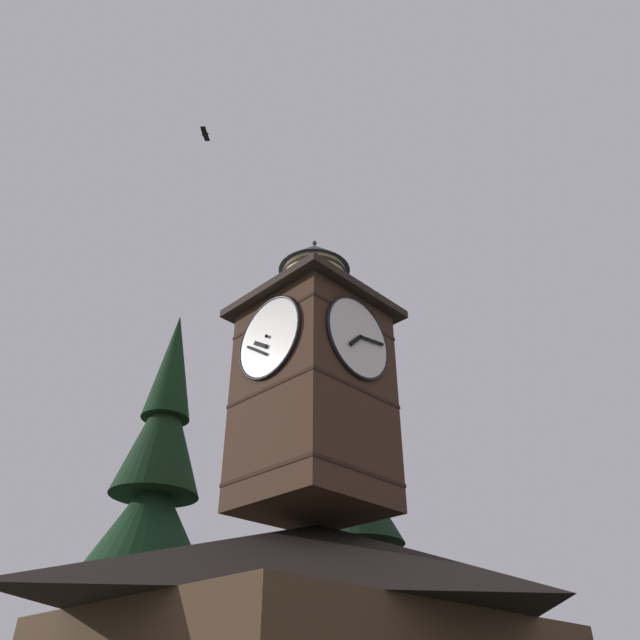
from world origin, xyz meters
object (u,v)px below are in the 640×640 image
at_px(flying_bird_high, 205,134).
at_px(clock_tower, 314,379).
at_px(moon, 123,584).
at_px(pine_tree_aside, 357,557).
at_px(pine_tree_behind, 147,540).

bearing_deg(flying_bird_high, clock_tower, 146.76).
height_order(moon, flying_bird_high, flying_bird_high).
xyz_separation_m(pine_tree_aside, flying_bird_high, (10.53, 2.47, 12.91)).
bearing_deg(flying_bird_high, pine_tree_behind, -120.63).
distance_m(pine_tree_behind, moon, 40.48).
xyz_separation_m(clock_tower, pine_tree_behind, (0.11, -7.89, -3.35)).
xyz_separation_m(pine_tree_aside, moon, (-11.59, -38.74, 4.48)).
bearing_deg(moon, pine_tree_aside, 73.34).
distance_m(moon, flying_bird_high, 47.52).
relative_size(moon, flying_bird_high, 3.10).
height_order(pine_tree_behind, pine_tree_aside, pine_tree_aside).
bearing_deg(flying_bird_high, moon, -118.23).
xyz_separation_m(moon, flying_bird_high, (22.12, 41.21, 8.43)).
height_order(clock_tower, pine_tree_aside, pine_tree_aside).
distance_m(pine_tree_behind, pine_tree_aside, 7.86).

